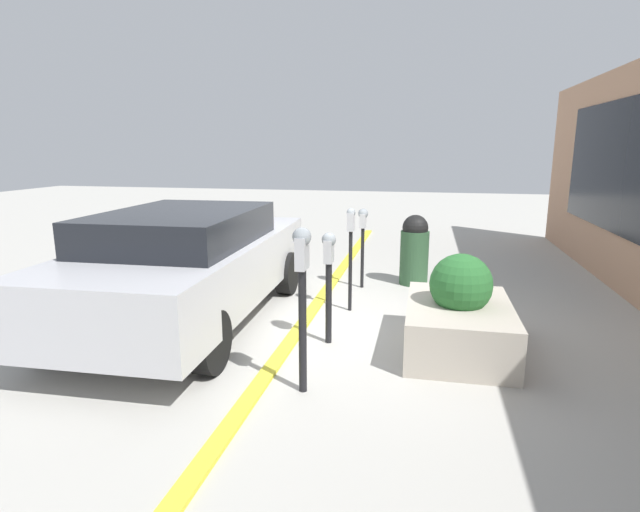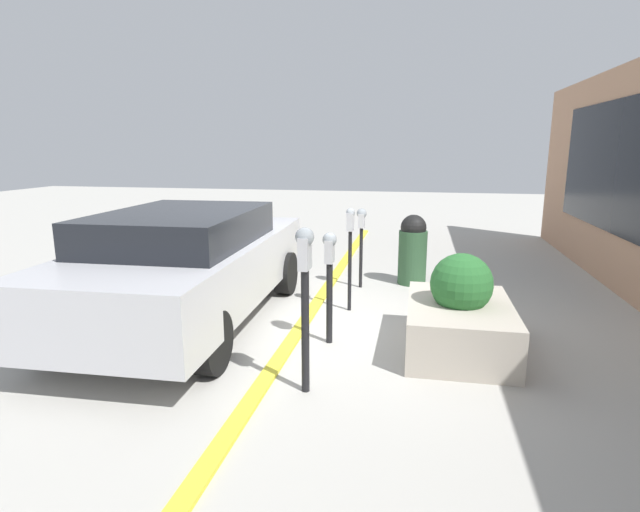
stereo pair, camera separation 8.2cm
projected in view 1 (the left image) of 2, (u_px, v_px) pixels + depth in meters
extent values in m
plane|color=#ADAAA3|center=(311.00, 322.00, 6.53)|extent=(40.00, 40.00, 0.00)
cube|color=gold|center=(305.00, 320.00, 6.54)|extent=(14.61, 0.16, 0.04)
cube|color=black|center=(609.00, 165.00, 8.37)|extent=(4.38, 0.02, 2.12)
cylinder|color=black|center=(303.00, 332.00, 4.56)|extent=(0.07, 0.07, 1.18)
cube|color=#B7B7BC|center=(302.00, 253.00, 4.41)|extent=(0.20, 0.09, 0.29)
sphere|color=gray|center=(302.00, 237.00, 4.37)|extent=(0.17, 0.17, 0.17)
cylinder|color=black|center=(329.00, 303.00, 5.75)|extent=(0.07, 0.07, 0.96)
cube|color=#B7B7BC|center=(329.00, 251.00, 5.62)|extent=(0.19, 0.09, 0.26)
sphere|color=gray|center=(329.00, 240.00, 5.59)|extent=(0.16, 0.16, 0.16)
cylinder|color=black|center=(350.00, 271.00, 6.89)|extent=(0.05, 0.05, 1.13)
cube|color=#B7B7BC|center=(351.00, 222.00, 6.74)|extent=(0.14, 0.09, 0.25)
sphere|color=gray|center=(351.00, 213.00, 6.71)|extent=(0.12, 0.12, 0.12)
cylinder|color=black|center=(362.00, 258.00, 8.04)|extent=(0.05, 0.05, 0.99)
cube|color=#B7B7BC|center=(363.00, 221.00, 7.92)|extent=(0.19, 0.09, 0.23)
sphere|color=gray|center=(363.00, 214.00, 7.89)|extent=(0.16, 0.16, 0.16)
cube|color=#B2A899|center=(458.00, 327.00, 5.57)|extent=(1.65, 1.13, 0.55)
sphere|color=#28662D|center=(461.00, 284.00, 5.46)|extent=(0.68, 0.68, 0.68)
cube|color=#B7B7BC|center=(191.00, 269.00, 6.47)|extent=(4.67, 2.04, 0.74)
cube|color=black|center=(182.00, 227.00, 6.17)|extent=(2.45, 1.75, 0.41)
cylinder|color=black|center=(287.00, 273.00, 7.74)|extent=(0.66, 0.23, 0.66)
cylinder|color=black|center=(183.00, 268.00, 8.10)|extent=(0.66, 0.23, 0.66)
cylinder|color=black|center=(209.00, 342.00, 5.00)|extent=(0.66, 0.23, 0.66)
cylinder|color=black|center=(57.00, 329.00, 5.36)|extent=(0.66, 0.23, 0.66)
cylinder|color=#2D5133|center=(414.00, 258.00, 8.27)|extent=(0.47, 0.47, 0.89)
sphere|color=black|center=(415.00, 228.00, 8.16)|extent=(0.42, 0.42, 0.42)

